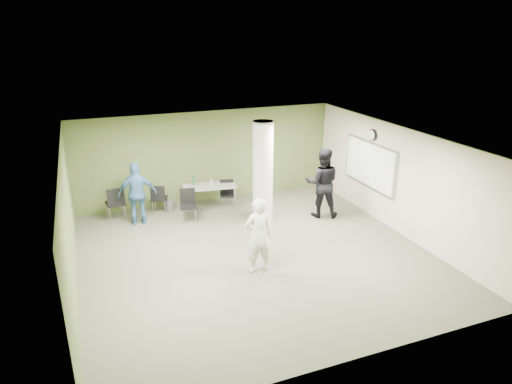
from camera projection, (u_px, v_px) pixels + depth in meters
name	position (u px, v px, depth m)	size (l,w,h in m)	color
floor	(255.00, 255.00, 10.96)	(8.00, 8.00, 0.00)	#535241
ceiling	(255.00, 141.00, 9.99)	(8.00, 8.00, 0.00)	white
wall_back	(208.00, 157.00, 13.97)	(8.00, 0.02, 2.80)	#57602D
wall_left	(69.00, 227.00, 9.11)	(0.02, 8.00, 2.80)	#57602D
wall_right_cream	(399.00, 180.00, 11.84)	(0.02, 8.00, 2.80)	beige
column	(263.00, 171.00, 12.57)	(0.56, 0.56, 2.80)	silver
whiteboard	(370.00, 165.00, 12.83)	(0.05, 2.30, 1.30)	silver
wall_clock	(372.00, 135.00, 12.54)	(0.06, 0.32, 0.32)	black
folding_table	(209.00, 187.00, 13.48)	(1.62, 0.88, 0.99)	gray
wastebasket	(170.00, 205.00, 13.54)	(0.27, 0.27, 0.31)	#4C4C4C
chair_back_left	(116.00, 201.00, 12.70)	(0.54, 0.54, 0.99)	black
chair_back_right	(159.00, 197.00, 13.23)	(0.55, 0.55, 0.87)	black
chair_table_left	(188.00, 202.00, 12.76)	(0.53, 0.53, 0.90)	black
chair_table_right	(227.00, 192.00, 13.69)	(0.51, 0.51, 0.84)	black
woman_white	(259.00, 235.00, 9.94)	(0.64, 0.42, 1.75)	silver
man_black	(322.00, 183.00, 12.88)	(0.97, 0.76, 2.00)	black
man_blue	(137.00, 194.00, 12.38)	(1.04, 0.43, 1.77)	#38648C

